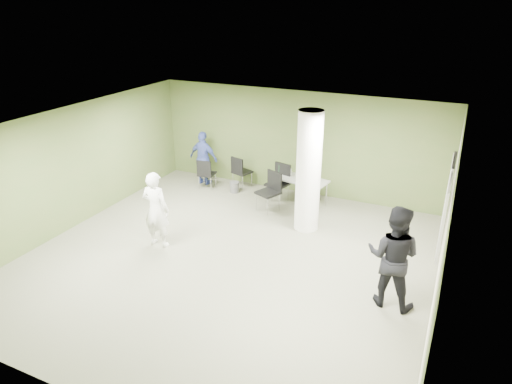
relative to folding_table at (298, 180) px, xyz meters
The scene contains 17 objects.
floor 3.31m from the folding_table, 96.12° to the right, with size 8.00×8.00×0.00m, color #4C4E3D.
ceiling 3.89m from the folding_table, 96.12° to the right, with size 8.00×8.00×0.00m, color white.
wall_back 1.13m from the folding_table, 114.22° to the left, with size 8.00×0.02×2.80m, color #445A2A.
wall_left 5.47m from the folding_table, 143.38° to the right, with size 0.02×8.00×2.80m, color #445A2A.
wall_right_cream 4.93m from the folding_table, 41.48° to the right, with size 0.02×8.00×2.80m, color beige.
column 1.58m from the folding_table, 62.02° to the right, with size 0.56×0.56×2.80m, color silver.
whiteboard 4.20m from the folding_table, 29.58° to the right, with size 0.05×2.30×1.30m.
wall_clock 4.45m from the folding_table, 29.57° to the right, with size 0.06×0.32×0.32m.
folding_table is the anchor object (origin of this frame).
wastebasket 1.92m from the folding_table, behind, with size 0.26×0.26×0.29m, color #4C4C4C.
chair_back_left 2.69m from the folding_table, behind, with size 0.49×0.49×0.87m.
chair_back_right 1.89m from the folding_table, 169.64° to the left, with size 0.57×0.57×0.92m.
chair_table_left 0.51m from the folding_table, behind, with size 0.61×0.61×1.02m.
chair_table_right 0.83m from the folding_table, 127.06° to the right, with size 0.65×0.65×1.00m.
woman_white 3.90m from the folding_table, 121.00° to the right, with size 0.62×0.40×1.69m, color white.
man_black 4.45m from the folding_table, 49.12° to the right, with size 0.91×0.71×1.87m, color black.
man_blue 2.94m from the folding_table, behind, with size 0.91×0.38×1.55m, color #3D4D98.
Camera 1 is at (3.93, -7.17, 4.98)m, focal length 32.00 mm.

